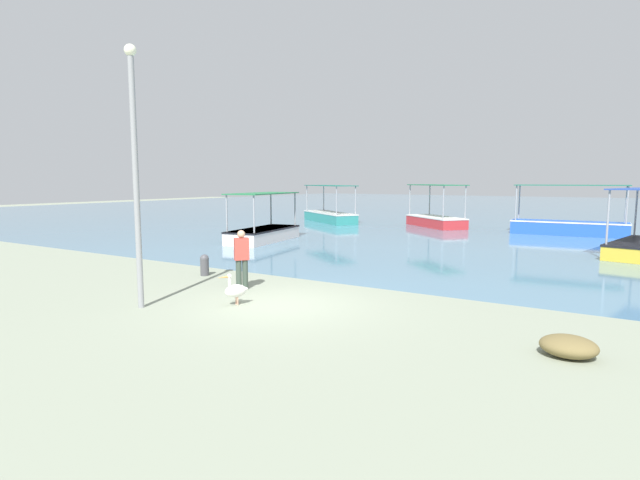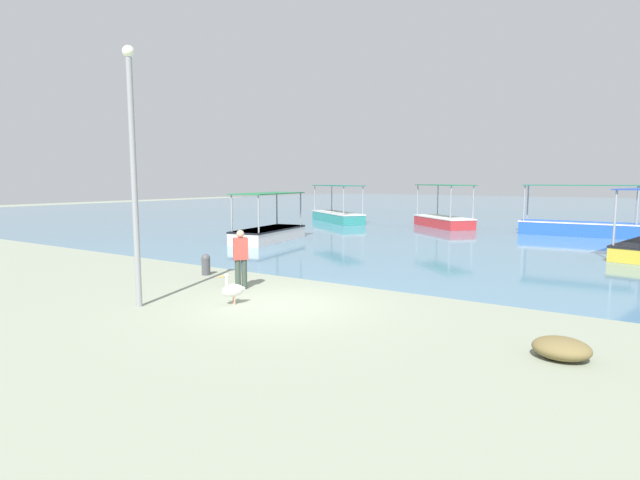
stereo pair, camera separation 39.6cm
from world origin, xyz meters
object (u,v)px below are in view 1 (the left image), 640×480
mooring_bollard (205,264)px  net_pile (569,346)px  fisherman_standing (242,258)px  fishing_boat_far_left (436,219)px  fishing_boat_outer (568,225)px  lamp_post (135,164)px  fishing_boat_near_left (640,244)px  fishing_boat_far_right (263,231)px  pelican (235,290)px  fishing_boat_center (330,215)px

mooring_bollard → net_pile: size_ratio=0.72×
mooring_bollard → fisherman_standing: size_ratio=0.41×
fishing_boat_far_left → fishing_boat_outer: 8.11m
lamp_post → net_pile: size_ratio=6.40×
fishing_boat_far_left → mooring_bollard: bearing=-91.8°
mooring_bollard → fishing_boat_far_left: bearing=88.2°
fishing_boat_outer → fisherman_standing: fishing_boat_outer is taller
net_pile → fishing_boat_near_left: bearing=85.2°
fishing_boat_far_right → fisherman_standing: fishing_boat_far_right is taller
fishing_boat_outer → lamp_post: bearing=-106.7°
fishing_boat_outer → mooring_bollard: 21.59m
pelican → fisherman_standing: size_ratio=0.47×
mooring_bollard → fishing_boat_near_left: bearing=45.8°
fishing_boat_near_left → fisherman_standing: (-9.64, -13.39, 0.39)m
fishing_boat_far_right → fishing_boat_outer: bearing=41.8°
fishing_boat_far_right → fishing_boat_far_left: bearing=68.9°
fishing_boat_far_left → mooring_bollard: fishing_boat_far_left is taller
pelican → lamp_post: bearing=-142.1°
lamp_post → fishing_boat_outer: bearing=73.3°
fishing_boat_near_left → fishing_boat_center: size_ratio=0.84×
pelican → fishing_boat_outer: bearing=76.6°
fishing_boat_center → net_pile: 28.78m
fisherman_standing → pelican: bearing=-54.5°
fishing_boat_center → fishing_boat_far_right: bearing=-75.0°
fishing_boat_far_left → fishing_boat_near_left: bearing=-35.8°
net_pile → pelican: bearing=-177.7°
fishing_boat_center → fisherman_standing: bearing=-65.3°
fishing_boat_center → pelican: fishing_boat_center is taller
fishing_boat_center → fishing_boat_far_right: 12.35m
fishing_boat_outer → fisherman_standing: (-6.30, -20.72, 0.34)m
pelican → mooring_bollard: pelican is taller
lamp_post → fisherman_standing: (0.76, 2.84, -2.54)m
fishing_boat_near_left → fishing_boat_far_left: fishing_boat_far_left is taller
fishing_boat_outer → fishing_boat_far_left: bearing=173.6°
fishing_boat_far_left → lamp_post: size_ratio=0.81×
fishing_boat_far_right → fisherman_standing: (6.53, -9.25, 0.40)m
pelican → net_pile: size_ratio=0.83×
fishing_boat_far_left → pelican: 23.23m
fishing_boat_center → mooring_bollard: fishing_boat_center is taller
fishing_boat_outer → lamp_post: size_ratio=0.99×
fishing_boat_far_right → fishing_boat_near_left: bearing=14.4°
fishing_boat_near_left → lamp_post: 19.50m
net_pile → fisherman_standing: bearing=172.3°
mooring_bollard → fisherman_standing: 2.66m
fishing_boat_outer → mooring_bollard: size_ratio=8.81×
fishing_boat_center → pelican: (10.76, -22.63, -0.17)m
fishing_boat_outer → mooring_bollard: bearing=-113.8°
fishing_boat_near_left → pelican: fishing_boat_near_left is taller
fishing_boat_outer → fisherman_standing: 21.66m
fishing_boat_far_right → pelican: size_ratio=6.40×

